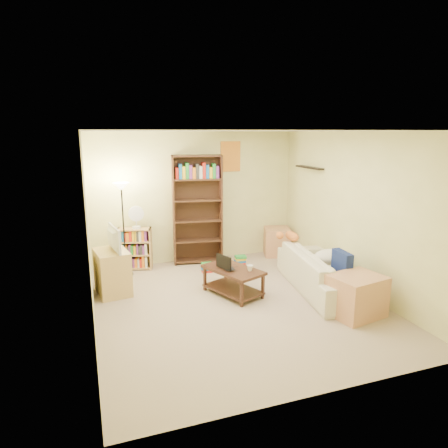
# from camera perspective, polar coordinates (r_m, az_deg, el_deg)

# --- Properties ---
(room) EXTENTS (4.50, 4.54, 2.52)m
(room) POSITION_cam_1_polar(r_m,az_deg,el_deg) (5.59, 1.87, 4.13)
(room) COLOR tan
(room) RESTS_ON ground
(sofa) EXTENTS (2.36, 1.48, 0.61)m
(sofa) POSITION_cam_1_polar(r_m,az_deg,el_deg) (6.62, 13.82, -6.59)
(sofa) COLOR beige
(sofa) RESTS_ON ground
(navy_pillow) EXTENTS (0.14, 0.41, 0.36)m
(navy_pillow) POSITION_cam_1_polar(r_m,az_deg,el_deg) (6.19, 16.51, -5.41)
(navy_pillow) COLOR navy
(navy_pillow) RESTS_ON sofa
(cream_blanket) EXTENTS (0.57, 0.40, 0.24)m
(cream_blanket) POSITION_cam_1_polar(r_m,az_deg,el_deg) (6.66, 14.95, -4.56)
(cream_blanket) COLOR white
(cream_blanket) RESTS_ON sofa
(tabby_cat) EXTENTS (0.49, 0.23, 0.17)m
(tabby_cat) POSITION_cam_1_polar(r_m,az_deg,el_deg) (7.13, 9.39, -1.70)
(tabby_cat) COLOR orange
(tabby_cat) RESTS_ON sofa
(coffee_table) EXTENTS (0.86, 1.09, 0.42)m
(coffee_table) POSITION_cam_1_polar(r_m,az_deg,el_deg) (6.26, 1.31, -7.67)
(coffee_table) COLOR #3B2116
(coffee_table) RESTS_ON ground
(laptop) EXTENTS (0.37, 0.24, 0.03)m
(laptop) POSITION_cam_1_polar(r_m,az_deg,el_deg) (6.23, 0.91, -6.18)
(laptop) COLOR black
(laptop) RESTS_ON coffee_table
(laptop_screen) EXTENTS (0.14, 0.30, 0.21)m
(laptop_screen) POSITION_cam_1_polar(r_m,az_deg,el_deg) (6.10, -0.04, -5.46)
(laptop_screen) COLOR white
(laptop_screen) RESTS_ON laptop
(mug) EXTENTS (0.15, 0.15, 0.09)m
(mug) POSITION_cam_1_polar(r_m,az_deg,el_deg) (6.11, 3.70, -6.29)
(mug) COLOR white
(mug) RESTS_ON coffee_table
(tv_remote) EXTENTS (0.15, 0.16, 0.02)m
(tv_remote) POSITION_cam_1_polar(r_m,az_deg,el_deg) (6.50, 0.08, -5.39)
(tv_remote) COLOR black
(tv_remote) RESTS_ON coffee_table
(tv_stand) EXTENTS (0.56, 0.71, 0.70)m
(tv_stand) POSITION_cam_1_polar(r_m,az_deg,el_deg) (6.52, -15.65, -6.63)
(tv_stand) COLOR tan
(tv_stand) RESTS_ON ground
(television) EXTENTS (0.69, 0.29, 0.38)m
(television) POSITION_cam_1_polar(r_m,az_deg,el_deg) (6.37, -15.94, -2.05)
(television) COLOR black
(television) RESTS_ON tv_stand
(tall_bookshelf) EXTENTS (0.97, 0.45, 2.07)m
(tall_bookshelf) POSITION_cam_1_polar(r_m,az_deg,el_deg) (7.59, -3.82, 2.42)
(tall_bookshelf) COLOR #422219
(tall_bookshelf) RESTS_ON ground
(short_bookshelf) EXTENTS (0.65, 0.40, 0.77)m
(short_bookshelf) POSITION_cam_1_polar(r_m,az_deg,el_deg) (7.54, -12.59, -3.47)
(short_bookshelf) COLOR tan
(short_bookshelf) RESTS_ON ground
(desk_fan) EXTENTS (0.28, 0.15, 0.42)m
(desk_fan) POSITION_cam_1_polar(r_m,az_deg,el_deg) (7.36, -12.45, 1.11)
(desk_fan) COLOR white
(desk_fan) RESTS_ON short_bookshelf
(floor_lamp) EXTENTS (0.28, 0.28, 1.65)m
(floor_lamp) POSITION_cam_1_polar(r_m,az_deg,el_deg) (7.04, -14.36, 3.05)
(floor_lamp) COLOR black
(floor_lamp) RESTS_ON ground
(side_table) EXTENTS (0.63, 0.63, 0.57)m
(side_table) POSITION_cam_1_polar(r_m,az_deg,el_deg) (8.29, 7.56, -2.49)
(side_table) COLOR tan
(side_table) RESTS_ON ground
(end_cabinet) EXTENTS (0.78, 0.69, 0.57)m
(end_cabinet) POSITION_cam_1_polar(r_m,az_deg,el_deg) (5.87, 18.35, -9.69)
(end_cabinet) COLOR tan
(end_cabinet) RESTS_ON ground
(book_stacks) EXTENTS (0.83, 0.19, 0.25)m
(book_stacks) POSITION_cam_1_polar(r_m,az_deg,el_deg) (7.38, 0.25, -5.80)
(book_stacks) COLOR red
(book_stacks) RESTS_ON ground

